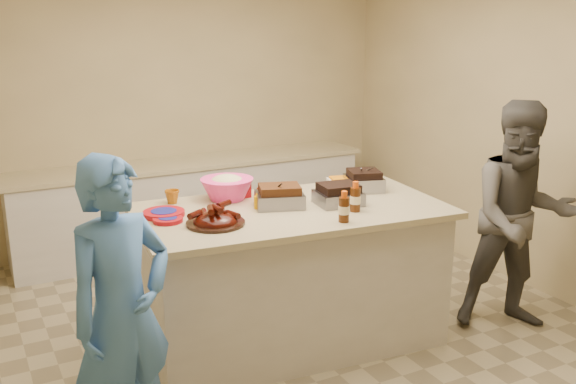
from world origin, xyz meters
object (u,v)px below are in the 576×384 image
mustard_bottle (257,209)px  bbq_bottle_b (355,211)px  roasting_pan (364,190)px  rib_platter (216,224)px  island (291,339)px  bbq_bottle_a (344,222)px  guest_gray (510,324)px  plastic_cup (173,203)px  coleslaw_bowl (227,199)px

mustard_bottle → bbq_bottle_b: bearing=-33.2°
bbq_bottle_b → roasting_pan: bearing=49.9°
rib_platter → bbq_bottle_b: bbq_bottle_b is taller
island → bbq_bottle_a: bbq_bottle_a is taller
roasting_pan → guest_gray: (0.90, -0.72, -1.01)m
bbq_bottle_b → guest_gray: (1.26, -0.29, -1.01)m
bbq_bottle_b → plastic_cup: bbq_bottle_b is taller
mustard_bottle → guest_gray: bearing=-19.9°
plastic_cup → guest_gray: size_ratio=0.06×
rib_platter → guest_gray: 2.46m
bbq_bottle_b → mustard_bottle: 0.67m
coleslaw_bowl → bbq_bottle_a: bearing=-61.3°
island → mustard_bottle: bearing=162.8°
bbq_bottle_a → plastic_cup: bbq_bottle_a is taller
coleslaw_bowl → plastic_cup: (-0.38, 0.08, 0.00)m
roasting_pan → bbq_bottle_b: 0.56m
roasting_pan → guest_gray: bearing=-20.4°
roasting_pan → plastic_cup: size_ratio=2.55×
bbq_bottle_a → plastic_cup: (-0.84, 0.92, 0.00)m
coleslaw_bowl → bbq_bottle_a: coleslaw_bowl is taller
coleslaw_bowl → guest_gray: (1.91, -0.97, -1.01)m
bbq_bottle_a → guest_gray: (1.45, -0.13, -1.01)m
rib_platter → island: bearing=10.0°
rib_platter → bbq_bottle_a: size_ratio=1.85×
island → coleslaw_bowl: 1.13m
rib_platter → bbq_bottle_b: size_ratio=1.82×
rib_platter → roasting_pan: size_ratio=1.42×
plastic_cup → bbq_bottle_a: bearing=-47.6°
rib_platter → plastic_cup: rib_platter is taller
island → rib_platter: size_ratio=5.64×
rib_platter → plastic_cup: bearing=98.8°
bbq_bottle_a → bbq_bottle_b: (0.19, 0.16, 0.00)m
bbq_bottle_a → mustard_bottle: bearing=125.0°
roasting_pan → plastic_cup: 1.44m
island → bbq_bottle_a: size_ratio=10.42×
rib_platter → bbq_bottle_b: (0.94, -0.17, 0.00)m
bbq_bottle_b → plastic_cup: bearing=143.7°
roasting_pan → plastic_cup: same height
roasting_pan → bbq_bottle_a: (-0.56, -0.59, 0.00)m
roasting_pan → coleslaw_bowl: 1.05m
mustard_bottle → guest_gray: (1.82, -0.66, -1.01)m
coleslaw_bowl → bbq_bottle_a: 0.96m
coleslaw_bowl → mustard_bottle: bearing=-73.8°
bbq_bottle_b → mustard_bottle: bbq_bottle_b is taller
rib_platter → mustard_bottle: bearing=27.4°
mustard_bottle → rib_platter: bearing=-152.6°
island → guest_gray: 1.70m
coleslaw_bowl → mustard_bottle: (0.09, -0.31, 0.00)m
mustard_bottle → guest_gray: 2.18m
island → roasting_pan: bearing=18.0°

